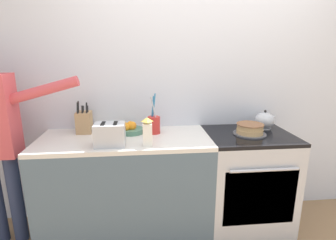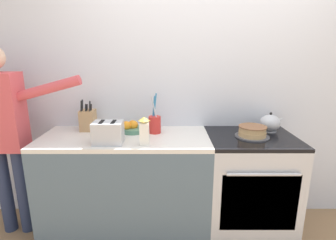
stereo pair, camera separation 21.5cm
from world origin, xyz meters
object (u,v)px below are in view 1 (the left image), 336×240
object	(u,v)px
layer_cake	(250,129)
tea_kettle	(265,121)
fruit_bowl	(131,128)
knife_block	(84,122)
milk_carton	(147,132)
toaster	(110,134)
stove_range	(246,181)
utensil_crock	(154,124)

from	to	relation	value
layer_cake	tea_kettle	bearing A→B (deg)	37.92
layer_cake	fruit_bowl	distance (m)	1.04
tea_kettle	fruit_bowl	world-z (taller)	tea_kettle
knife_block	layer_cake	bearing A→B (deg)	-7.82
tea_kettle	milk_carton	bearing A→B (deg)	-162.16
toaster	milk_carton	world-z (taller)	milk_carton
tea_kettle	toaster	distance (m)	1.41
knife_block	milk_carton	size ratio (longest dim) A/B	1.28
fruit_bowl	milk_carton	bearing A→B (deg)	-67.45
stove_range	tea_kettle	distance (m)	0.58
tea_kettle	milk_carton	size ratio (longest dim) A/B	0.98
layer_cake	tea_kettle	distance (m)	0.26
toaster	utensil_crock	bearing A→B (deg)	38.43
knife_block	toaster	distance (m)	0.44
layer_cake	milk_carton	distance (m)	0.91
tea_kettle	layer_cake	bearing A→B (deg)	-142.08
stove_range	fruit_bowl	bearing A→B (deg)	172.70
layer_cake	knife_block	size ratio (longest dim) A/B	0.99
stove_range	fruit_bowl	xyz separation A→B (m)	(-1.03, 0.13, 0.49)
tea_kettle	milk_carton	xyz separation A→B (m)	(-1.09, -0.35, 0.03)
tea_kettle	milk_carton	world-z (taller)	milk_carton
stove_range	knife_block	xyz separation A→B (m)	(-1.44, 0.18, 0.55)
tea_kettle	knife_block	bearing A→B (deg)	178.79
milk_carton	utensil_crock	bearing A→B (deg)	78.37
fruit_bowl	milk_carton	size ratio (longest dim) A/B	0.98
utensil_crock	fruit_bowl	xyz separation A→B (m)	(-0.20, 0.03, -0.04)
utensil_crock	milk_carton	xyz separation A→B (m)	(-0.06, -0.31, 0.02)
toaster	fruit_bowl	bearing A→B (deg)	64.93
layer_cake	utensil_crock	xyz separation A→B (m)	(-0.82, 0.12, 0.04)
tea_kettle	knife_block	world-z (taller)	knife_block
stove_range	knife_block	size ratio (longest dim) A/B	3.20
stove_range	toaster	bearing A→B (deg)	-171.58
stove_range	milk_carton	world-z (taller)	milk_carton
tea_kettle	toaster	xyz separation A→B (m)	(-1.38, -0.32, 0.01)
tea_kettle	utensil_crock	world-z (taller)	utensil_crock
tea_kettle	milk_carton	distance (m)	1.15
tea_kettle	utensil_crock	bearing A→B (deg)	-177.51
layer_cake	fruit_bowl	world-z (taller)	fruit_bowl
tea_kettle	utensil_crock	size ratio (longest dim) A/B	0.63
stove_range	layer_cake	world-z (taller)	layer_cake
stove_range	milk_carton	size ratio (longest dim) A/B	4.10
layer_cake	tea_kettle	xyz separation A→B (m)	(0.21, 0.16, 0.03)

